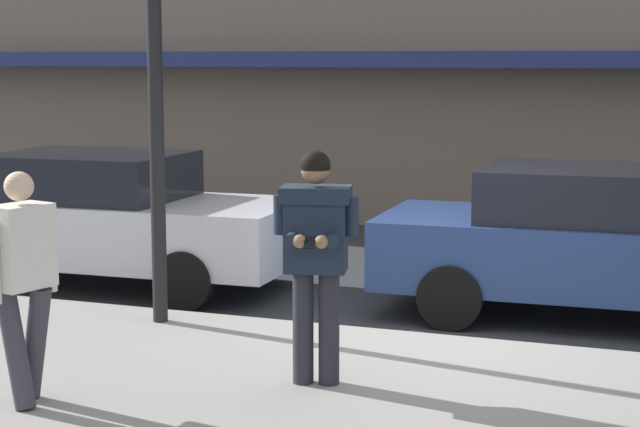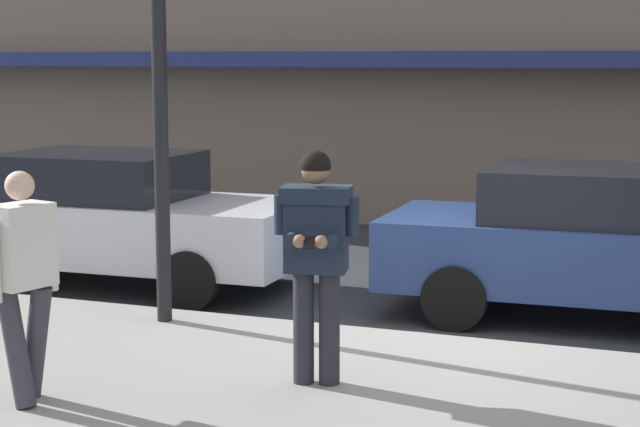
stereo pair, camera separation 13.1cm
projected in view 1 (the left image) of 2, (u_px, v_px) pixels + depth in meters
The scene contains 7 objects.
ground_plane at pixel (440, 343), 9.92m from camera, with size 80.00×80.00×0.00m, color #2B2D30.
curb_paint_line at pixel (549, 352), 9.62m from camera, with size 28.00×0.12×0.01m, color silver.
parked_sedan_near at pixel (104, 218), 12.33m from camera, with size 4.55×2.04×1.54m.
parked_sedan_mid at pixel (601, 242), 10.71m from camera, with size 4.57×2.07×1.54m.
man_texting_on_phone at pixel (316, 242), 8.06m from camera, with size 0.64×0.63×1.81m.
pedestrian_in_light_coat at pixel (22, 273), 7.61m from camera, with size 0.40×0.58×1.70m.
street_lamp_post at pixel (154, 1), 9.74m from camera, with size 0.36×0.36×4.88m.
Camera 1 is at (2.29, -9.43, 2.63)m, focal length 60.00 mm.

